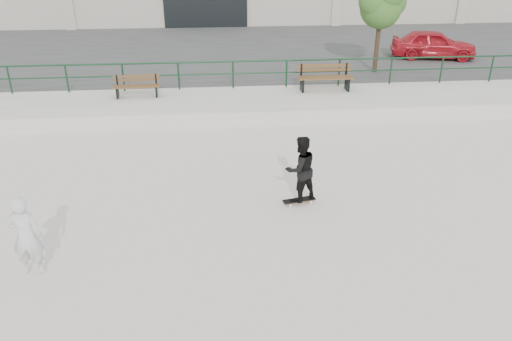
{
  "coord_description": "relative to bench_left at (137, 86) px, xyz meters",
  "views": [
    {
      "loc": [
        0.22,
        -7.37,
        5.82
      ],
      "look_at": [
        1.07,
        2.0,
        1.29
      ],
      "focal_mm": 35.0,
      "sensor_mm": 36.0,
      "label": 1
    }
  ],
  "objects": [
    {
      "name": "ground",
      "position": [
        2.44,
        -10.07,
        -0.87
      ],
      "size": [
        120.0,
        120.0,
        0.0
      ],
      "primitive_type": "plane",
      "color": "silver",
      "rests_on": "ground"
    },
    {
      "name": "ledge",
      "position": [
        2.44,
        -0.57,
        -0.62
      ],
      "size": [
        30.0,
        3.0,
        0.5
      ],
      "primitive_type": "cube",
      "color": "silver",
      "rests_on": "ground"
    },
    {
      "name": "parking_strip",
      "position": [
        2.44,
        7.93,
        -0.62
      ],
      "size": [
        60.0,
        14.0,
        0.5
      ],
      "primitive_type": "cube",
      "color": "#3C3C3C",
      "rests_on": "ground"
    },
    {
      "name": "railing",
      "position": [
        2.44,
        0.73,
        0.37
      ],
      "size": [
        28.0,
        0.06,
        1.03
      ],
      "color": "#153C21",
      "rests_on": "ledge"
    },
    {
      "name": "bench_left",
      "position": [
        0.0,
        0.0,
        0.0
      ],
      "size": [
        1.64,
        0.55,
        0.75
      ],
      "rotation": [
        0.0,
        0.0,
        0.05
      ],
      "color": "brown",
      "rests_on": "ledge"
    },
    {
      "name": "bench_right",
      "position": [
        6.78,
        0.21,
        0.09
      ],
      "size": [
        2.02,
        0.63,
        0.93
      ],
      "rotation": [
        0.0,
        0.0,
        -0.02
      ],
      "color": "brown",
      "rests_on": "ledge"
    },
    {
      "name": "tree",
      "position": [
        9.47,
        2.64,
        2.38
      ],
      "size": [
        2.07,
        1.84,
        3.67
      ],
      "color": "#483524",
      "rests_on": "parking_strip"
    },
    {
      "name": "red_car",
      "position": [
        12.82,
        4.8,
        0.27
      ],
      "size": [
        3.99,
        2.34,
        1.28
      ],
      "primitive_type": "imported",
      "rotation": [
        0.0,
        0.0,
        1.34
      ],
      "color": "red",
      "rests_on": "parking_strip"
    },
    {
      "name": "skateboard",
      "position": [
        4.6,
        -7.26,
        -0.8
      ],
      "size": [
        0.8,
        0.37,
        0.09
      ],
      "rotation": [
        0.0,
        0.0,
        0.22
      ],
      "color": "black",
      "rests_on": "ground"
    },
    {
      "name": "standing_skater",
      "position": [
        4.6,
        -7.26,
        0.02
      ],
      "size": [
        0.95,
        0.85,
        1.59
      ],
      "primitive_type": "imported",
      "rotation": [
        0.0,
        0.0,
        3.54
      ],
      "color": "black",
      "rests_on": "skateboard"
    },
    {
      "name": "seated_skater",
      "position": [
        -0.82,
        -9.43,
        -0.06
      ],
      "size": [
        0.6,
        0.41,
        1.61
      ],
      "primitive_type": "imported",
      "rotation": [
        0.0,
        0.0,
        3.11
      ],
      "color": "silver",
      "rests_on": "ground"
    }
  ]
}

